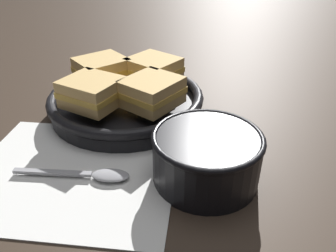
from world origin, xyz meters
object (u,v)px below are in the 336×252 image
object	(u,v)px
soup_bowl	(207,154)
sandwich_far_left	(92,92)
sandwich_near_left	(153,70)
sandwich_far_right	(152,92)
spoon	(94,175)
sandwich_near_right	(102,70)
skillet	(127,102)

from	to	relation	value
soup_bowl	sandwich_far_left	size ratio (longest dim) A/B	1.26
sandwich_far_left	sandwich_near_left	bearing A→B (deg)	49.89
soup_bowl	sandwich_far_right	distance (m)	0.17
spoon	sandwich_near_left	distance (m)	0.26
sandwich_near_left	sandwich_near_right	xyz separation A→B (m)	(-0.10, -0.01, 0.00)
skillet	sandwich_far_right	bearing A→B (deg)	-40.11
spoon	sandwich_near_right	distance (m)	0.25
skillet	sandwich_far_left	world-z (taller)	sandwich_far_left
sandwich_near_right	sandwich_far_left	distance (m)	0.10
sandwich_far_left	sandwich_near_right	bearing A→B (deg)	94.89
spoon	skillet	xyz separation A→B (m)	(0.01, 0.20, 0.01)
sandwich_near_right	sandwich_far_right	size ratio (longest dim) A/B	1.01
spoon	sandwich_far_right	bearing A→B (deg)	67.22
sandwich_near_right	sandwich_near_left	bearing A→B (deg)	4.89
sandwich_near_left	sandwich_far_left	distance (m)	0.14
sandwich_near_left	sandwich_far_right	bearing A→B (deg)	-85.11
sandwich_near_right	sandwich_far_right	distance (m)	0.14
soup_bowl	sandwich_near_left	size ratio (longest dim) A/B	1.22
sandwich_far_left	sandwich_far_right	xyz separation A→B (m)	(0.10, 0.01, 0.00)
spoon	sandwich_far_left	distance (m)	0.16
sandwich_far_right	skillet	bearing A→B (deg)	139.89
sandwich_far_left	sandwich_far_right	world-z (taller)	same
soup_bowl	sandwich_far_left	bearing A→B (deg)	145.72
spoon	skillet	world-z (taller)	skillet
spoon	sandwich_near_right	world-z (taller)	sandwich_near_right
skillet	sandwich_far_right	world-z (taller)	sandwich_far_right
soup_bowl	sandwich_near_left	distance (m)	0.26
soup_bowl	sandwich_far_right	size ratio (longest dim) A/B	1.22
soup_bowl	sandwich_far_left	world-z (taller)	sandwich_far_left
sandwich_far_left	skillet	bearing A→B (deg)	49.89
spoon	sandwich_near_left	xyz separation A→B (m)	(0.06, 0.25, 0.06)
sandwich_far_right	sandwich_near_left	bearing A→B (deg)	94.89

